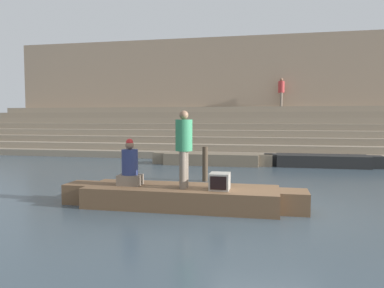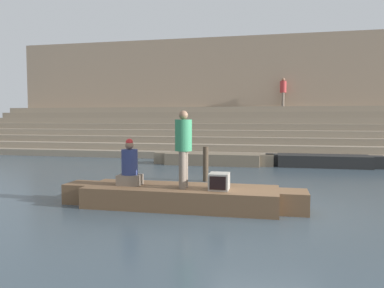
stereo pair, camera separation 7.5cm
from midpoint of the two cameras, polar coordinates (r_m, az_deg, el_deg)
name	(u,v)px [view 1 (the left image)]	position (r m, az deg, el deg)	size (l,w,h in m)	color
ground_plane	(264,210)	(8.59, 10.63, -9.83)	(120.00, 120.00, 0.00)	#3D4C56
ghat_steps	(267,137)	(21.85, 11.33, 1.10)	(36.00, 6.10, 2.75)	gray
back_wall	(268,94)	(24.62, 11.46, 7.46)	(34.20, 1.28, 7.20)	tan
rowboat_main	(181,196)	(8.67, -1.88, -7.94)	(5.62, 1.48, 0.47)	brown
person_standing	(184,144)	(8.33, -1.50, 0.02)	(0.38, 0.38, 1.74)	#756656
person_rowing	(130,167)	(8.89, -9.68, -3.47)	(0.53, 0.42, 1.09)	#756656
tv_set	(220,181)	(8.26, 3.98, -5.70)	(0.43, 0.48, 0.37)	#9E998E
moored_boat_shore	(322,160)	(16.60, 19.04, -2.39)	(4.75, 1.21, 0.50)	black
moored_boat_distant	(212,159)	(16.41, 2.88, -2.24)	(5.21, 1.21, 0.50)	#756651
mooring_post	(205,164)	(12.06, 1.83, -3.07)	(0.18, 0.18, 1.12)	#473828
person_on_steps	(281,90)	(23.67, 13.36, 7.99)	(0.38, 0.38, 1.73)	#756656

